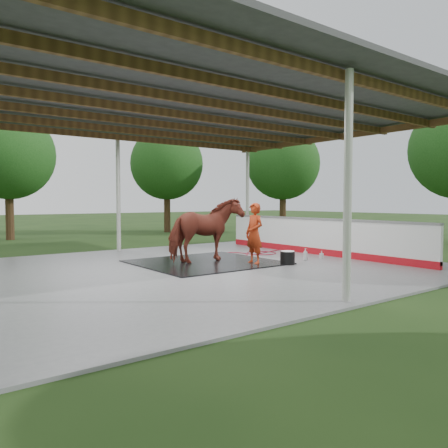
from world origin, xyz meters
TOP-DOWN VIEW (x-y plane):
  - ground at (0.00, 0.00)m, footprint 100.00×100.00m
  - concrete_slab at (0.00, 0.00)m, footprint 12.00×10.00m
  - pavilion_structure at (0.00, -0.00)m, footprint 12.60×10.60m
  - dasher_board at (4.60, 0.00)m, footprint 0.16×8.00m
  - tree_belt at (0.30, 0.90)m, footprint 28.00×28.00m
  - rubber_mat at (0.71, 0.51)m, footprint 3.59×3.36m
  - horse at (0.71, 0.51)m, footprint 2.11×1.00m
  - handler at (1.63, -0.45)m, footprint 0.39×0.60m
  - wash_bucket at (2.27, -1.06)m, footprint 0.39×0.39m
  - soap_bottle_a at (3.23, -0.81)m, footprint 0.14×0.14m
  - soap_bottle_b at (3.97, -0.77)m, footprint 0.13×0.13m
  - hose_coil at (2.80, 1.33)m, footprint 2.61×1.29m

SIDE VIEW (x-z plane):
  - ground at x=0.00m, z-range 0.00..0.00m
  - concrete_slab at x=0.00m, z-range 0.00..0.05m
  - hose_coil at x=2.80m, z-range 0.05..0.07m
  - rubber_mat at x=0.71m, z-range 0.05..0.08m
  - soap_bottle_b at x=3.97m, z-range 0.05..0.26m
  - soap_bottle_a at x=3.23m, z-range 0.05..0.39m
  - wash_bucket at x=2.27m, z-range 0.05..0.41m
  - dasher_board at x=4.60m, z-range 0.02..1.17m
  - handler at x=1.63m, z-range 0.05..1.69m
  - horse at x=0.71m, z-range 0.08..1.83m
  - tree_belt at x=0.30m, z-range 0.89..6.69m
  - pavilion_structure at x=0.00m, z-range 1.94..5.99m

